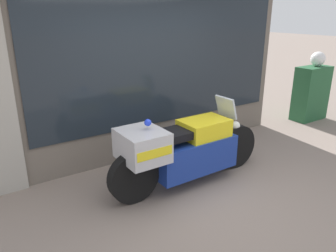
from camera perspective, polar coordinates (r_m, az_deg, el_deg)
name	(u,v)px	position (r m, az deg, el deg)	size (l,w,h in m)	color
ground_plane	(217,204)	(4.31, 8.59, -13.29)	(60.00, 60.00, 0.00)	gray
shop_building	(114,60)	(5.14, -9.46, 11.20)	(5.70, 0.55, 3.20)	#6B6056
window_display	(159,122)	(5.80, -1.63, 0.74)	(4.30, 0.30, 1.92)	slate
paramedic_motorcycle	(183,149)	(4.47, 2.63, -4.06)	(2.47, 0.62, 1.16)	black
utility_cabinet	(311,93)	(7.96, 23.62, 5.23)	(0.81, 0.41, 1.19)	#235633
white_helmet	(318,59)	(7.93, 24.66, 10.58)	(0.31, 0.31, 0.31)	white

